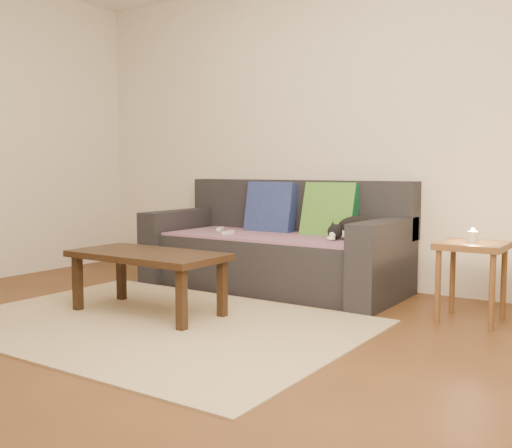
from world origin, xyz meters
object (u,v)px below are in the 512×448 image
object	(u,v)px
wii_remote_b	(228,233)
coffee_table	(148,260)
cat	(357,228)
wii_remote_a	(220,229)
side_table	(472,256)
sofa	(276,250)

from	to	relation	value
wii_remote_b	coffee_table	world-z (taller)	wii_remote_b
cat	wii_remote_b	world-z (taller)	cat
wii_remote_a	coffee_table	bearing A→B (deg)	169.43
side_table	coffee_table	xyz separation A→B (m)	(-1.82, -1.01, -0.05)
sofa	wii_remote_b	xyz separation A→B (m)	(-0.29, -0.26, 0.15)
sofa	wii_remote_a	bearing A→B (deg)	-171.89
wii_remote_a	side_table	distance (m)	2.13
cat	wii_remote_a	size ratio (longest dim) A/B	2.74
cat	wii_remote_a	bearing A→B (deg)	176.43
side_table	coffee_table	distance (m)	2.08
side_table	coffee_table	size ratio (longest dim) A/B	0.48
wii_remote_a	wii_remote_b	world-z (taller)	same
wii_remote_b	wii_remote_a	bearing A→B (deg)	42.08
cat	side_table	bearing A→B (deg)	-20.36
wii_remote_b	side_table	xyz separation A→B (m)	(1.90, 0.01, -0.04)
wii_remote_a	coffee_table	xyz separation A→B (m)	(0.30, -1.19, -0.09)
cat	wii_remote_a	distance (m)	1.24
sofa	coffee_table	xyz separation A→B (m)	(-0.21, -1.26, 0.06)
wii_remote_a	wii_remote_b	xyz separation A→B (m)	(0.22, -0.19, 0.00)
cat	wii_remote_b	distance (m)	1.04
sofa	cat	world-z (taller)	sofa
cat	sofa	bearing A→B (deg)	172.27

